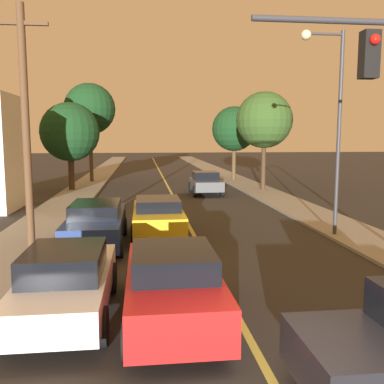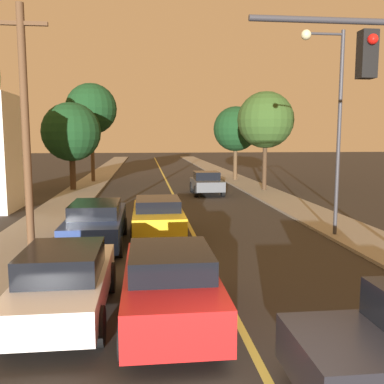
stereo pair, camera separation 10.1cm
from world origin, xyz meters
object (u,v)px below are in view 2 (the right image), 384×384
tree_left_far (91,109)px  tree_left_near (71,132)px  car_far_oncoming (207,183)px  streetlamp_right (331,107)px  car_outer_lane_second (96,223)px  car_outer_lane_front (65,281)px  car_near_lane_front (170,284)px  tree_right_near (236,129)px  car_near_lane_second (158,215)px  utility_pole_left (26,126)px  tree_right_far (266,120)px

tree_left_far → tree_left_near: bearing=-97.2°
car_far_oncoming → tree_left_near: tree_left_near is taller
streetlamp_right → tree_left_near: bearing=127.5°
car_outer_lane_second → streetlamp_right: streetlamp_right is taller
car_outer_lane_front → car_outer_lane_second: (-0.00, 6.01, 0.02)m
tree_left_near → car_outer_lane_front: bearing=-81.3°
car_near_lane_front → car_outer_lane_second: size_ratio=0.86×
car_outer_lane_front → tree_right_near: 29.12m
car_near_lane_second → tree_left_near: 15.66m
car_far_oncoming → utility_pole_left: bearing=60.8°
car_far_oncoming → tree_right_far: (4.23, 1.21, 4.13)m
car_far_oncoming → tree_left_far: size_ratio=0.48×
tree_left_far → tree_right_far: bearing=-29.8°
car_near_lane_second → car_outer_lane_second: car_outer_lane_second is taller
utility_pole_left → streetlamp_right: bearing=6.6°
car_far_oncoming → tree_left_far: (-8.31, 8.39, 5.24)m
car_outer_lane_second → tree_right_far: bearing=54.8°
car_outer_lane_second → tree_left_near: size_ratio=0.86×
utility_pole_left → tree_left_far: tree_left_far is taller
streetlamp_right → tree_right_far: bearing=83.6°
car_near_lane_front → car_outer_lane_second: car_near_lane_front is taller
car_near_lane_front → tree_left_near: bearing=103.8°
car_near_lane_front → tree_left_far: tree_left_far is taller
streetlamp_right → utility_pole_left: 10.49m
car_near_lane_second → tree_right_far: bearing=58.6°
tree_left_near → tree_right_near: bearing=24.1°
streetlamp_right → car_outer_lane_second: bearing=-177.9°
car_near_lane_second → car_far_oncoming: 12.14m
utility_pole_left → tree_left_far: size_ratio=0.96×
car_outer_lane_second → tree_left_near: (-3.30, 15.60, 3.29)m
car_near_lane_second → car_outer_lane_second: (-2.16, -1.30, 0.02)m
car_outer_lane_second → streetlamp_right: size_ratio=0.69×
car_near_lane_second → tree_right_near: (7.28, 20.00, 3.65)m
car_near_lane_front → tree_left_near: 23.01m
car_outer_lane_front → streetlamp_right: size_ratio=0.59×
car_outer_lane_front → utility_pole_left: (-1.97, 5.11, 3.30)m
car_outer_lane_front → tree_left_far: bearing=95.4°
car_near_lane_front → tree_right_near: tree_right_near is taller
tree_left_far → car_outer_lane_second: bearing=-83.1°
car_near_lane_front → tree_right_far: size_ratio=0.66×
car_near_lane_front → tree_left_far: bearing=99.7°
tree_right_near → tree_right_far: (0.53, -7.19, 0.47)m
tree_right_far → tree_left_near: bearing=173.6°
car_outer_lane_front → tree_right_far: size_ratio=0.65×
car_outer_lane_second → tree_left_far: tree_left_far is taller
car_outer_lane_second → tree_right_far: size_ratio=0.76×
car_far_oncoming → tree_left_near: size_ratio=0.64×
car_near_lane_second → utility_pole_left: 5.72m
tree_right_far → tree_right_near: bearing=94.2°
car_near_lane_second → tree_left_far: 21.19m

